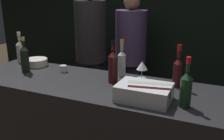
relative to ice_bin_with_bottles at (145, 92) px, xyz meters
The scene contains 14 objects.
wall_back_chalkboard 2.24m from the ice_bin_with_bottles, 98.56° to the left, with size 6.40×0.06×2.80m.
bar_counter 0.66m from the ice_bin_with_bottles, 154.69° to the left, with size 2.55×0.69×0.98m.
ice_bin_with_bottles is the anchor object (origin of this frame).
bowl_white 1.29m from the ice_bin_with_bottles, 163.19° to the left, with size 0.22×0.22×0.07m.
wine_glass 0.45m from the ice_bin_with_bottles, 110.10° to the left, with size 0.09×0.09×0.15m.
candle_votive 0.93m from the ice_bin_with_bottles, 160.37° to the left, with size 0.06×0.06×0.06m.
red_wine_bottle_tall 0.39m from the ice_bin_with_bottles, 66.46° to the left, with size 0.07×0.07×0.33m.
red_wine_bottle_black_foil 0.42m from the ice_bin_with_bottles, 145.19° to the left, with size 0.08×0.08×0.35m.
red_wine_bottle_burgundy 0.27m from the ice_bin_with_bottles, ahead, with size 0.07×0.07×0.33m.
champagne_bottle 1.20m from the ice_bin_with_bottles, behind, with size 0.08×0.08×0.33m.
rose_wine_bottle 0.54m from the ice_bin_with_bottles, 128.86° to the left, with size 0.07×0.07×0.33m.
white_wine_bottle 1.53m from the ice_bin_with_bottles, 164.21° to the left, with size 0.08×0.08×0.32m.
person_in_hoodie 1.72m from the ice_bin_with_bottles, 112.87° to the left, with size 0.41×0.41×1.67m.
person_blond_tee 1.65m from the ice_bin_with_bottles, 131.27° to the left, with size 0.39×0.39×1.79m.
Camera 1 is at (0.75, -1.33, 1.68)m, focal length 40.00 mm.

